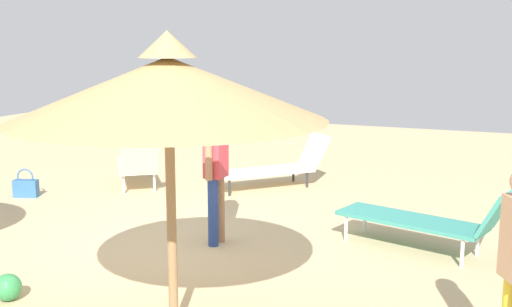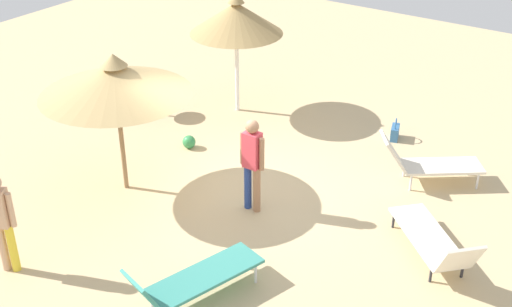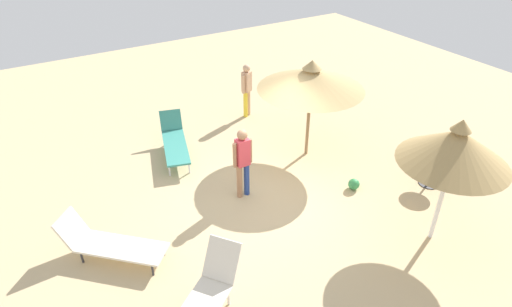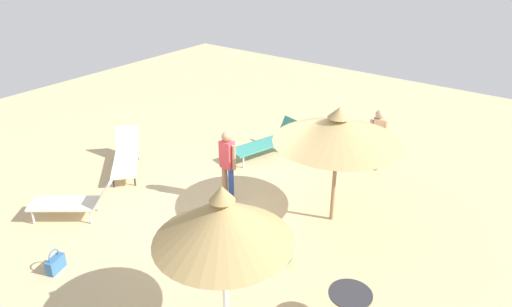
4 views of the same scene
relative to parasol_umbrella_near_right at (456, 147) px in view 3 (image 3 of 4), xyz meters
name	(u,v)px [view 3 (image 3 of 4)]	position (x,y,z in m)	size (l,w,h in m)	color
ground	(270,194)	(2.04, -2.98, -2.23)	(24.00, 24.00, 0.10)	tan
parasol_umbrella_near_right	(456,147)	(0.00, 0.00, 0.00)	(2.04, 2.04, 2.73)	white
parasol_umbrella_far_right	(311,79)	(0.28, -3.93, -0.02)	(2.66, 2.66, 2.63)	olive
lounge_chair_center	(174,141)	(3.30, -5.71, -1.76)	(1.14, 2.15, 0.89)	teal
lounge_chair_front	(109,243)	(5.81, -2.82, -1.81)	(1.90, 1.84, 0.88)	silver
lounge_chair_near_left	(205,296)	(4.79, -0.66, -1.72)	(1.89, 1.63, 1.00)	silver
person_standing_back	(243,159)	(2.63, -3.21, -1.17)	(0.48, 0.23, 1.74)	#A57554
person_standing_far_left	(247,87)	(0.51, -6.69, -1.23)	(0.41, 0.31, 1.67)	tan
side_table_round	(433,167)	(-1.45, -1.27, -1.67)	(0.69, 0.69, 0.73)	#2D2D33
beach_ball	(354,184)	(0.26, -2.06, -2.04)	(0.27, 0.27, 0.27)	#338C4C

